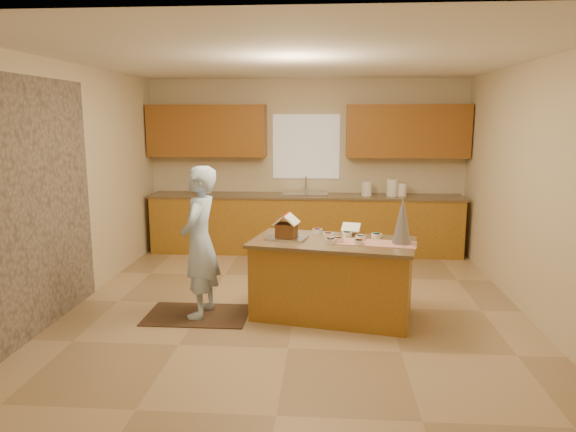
{
  "coord_description": "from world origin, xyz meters",
  "views": [
    {
      "loc": [
        0.34,
        -5.75,
        2.11
      ],
      "look_at": [
        -0.1,
        0.2,
        1.0
      ],
      "focal_mm": 33.22,
      "sensor_mm": 36.0,
      "label": 1
    }
  ],
  "objects_px": {
    "island_base": "(332,280)",
    "tinsel_tree": "(402,220)",
    "boy": "(200,242)",
    "gingerbread_house": "(287,228)"
  },
  "relations": [
    {
      "from": "island_base",
      "to": "tinsel_tree",
      "type": "bearing_deg",
      "value": 3.67
    },
    {
      "from": "boy",
      "to": "gingerbread_house",
      "type": "distance_m",
      "value": 0.93
    },
    {
      "from": "boy",
      "to": "gingerbread_house",
      "type": "relative_size",
      "value": 5.44
    },
    {
      "from": "tinsel_tree",
      "to": "boy",
      "type": "bearing_deg",
      "value": -179.56
    },
    {
      "from": "island_base",
      "to": "boy",
      "type": "distance_m",
      "value": 1.46
    },
    {
      "from": "tinsel_tree",
      "to": "gingerbread_house",
      "type": "xyz_separation_m",
      "value": [
        -1.19,
        0.14,
        -0.13
      ]
    },
    {
      "from": "gingerbread_house",
      "to": "island_base",
      "type": "bearing_deg",
      "value": -5.85
    },
    {
      "from": "tinsel_tree",
      "to": "boy",
      "type": "relative_size",
      "value": 0.31
    },
    {
      "from": "island_base",
      "to": "boy",
      "type": "xyz_separation_m",
      "value": [
        -1.4,
        -0.11,
        0.42
      ]
    },
    {
      "from": "boy",
      "to": "gingerbread_house",
      "type": "height_order",
      "value": "boy"
    }
  ]
}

